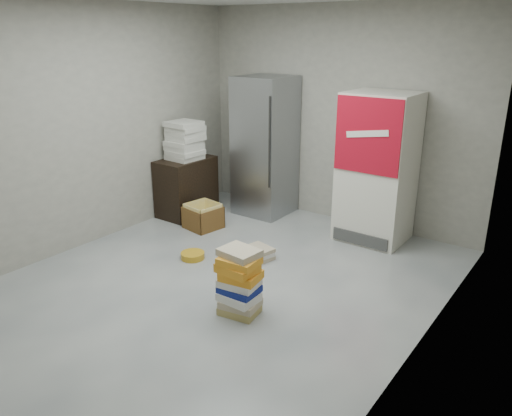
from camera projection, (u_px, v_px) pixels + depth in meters
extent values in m
plane|color=#B3B3AE|center=(216.00, 286.00, 5.08)|extent=(5.00, 5.00, 0.00)
cube|color=#A29E92|center=(338.00, 117.00, 6.52)|extent=(4.00, 0.04, 2.80)
cube|color=#A29E92|center=(81.00, 128.00, 5.73)|extent=(0.04, 5.00, 2.80)
cube|color=#A29E92|center=(428.00, 190.00, 3.50)|extent=(0.04, 5.00, 2.80)
cube|color=#95979C|center=(265.00, 147.00, 6.89)|extent=(0.70, 0.70, 1.90)
cylinder|color=#333333|center=(269.00, 143.00, 6.39)|extent=(0.02, 0.02, 1.19)
cube|color=silver|center=(377.00, 168.00, 5.99)|extent=(0.80, 0.70, 1.80)
cube|color=#B00D20|center=(367.00, 136.00, 5.56)|extent=(0.78, 0.02, 0.85)
cube|color=white|center=(367.00, 134.00, 5.54)|extent=(0.50, 0.01, 0.14)
cube|color=#3F3F3F|center=(360.00, 239.00, 5.98)|extent=(0.70, 0.02, 0.15)
cube|color=black|center=(186.00, 187.00, 6.98)|extent=(0.50, 0.80, 0.80)
cube|color=white|center=(185.00, 157.00, 6.82)|extent=(0.42, 0.42, 0.06)
cube|color=white|center=(185.00, 152.00, 6.79)|extent=(0.41, 0.41, 0.06)
cube|color=white|center=(184.00, 147.00, 6.78)|extent=(0.41, 0.41, 0.06)
cube|color=white|center=(184.00, 143.00, 6.76)|extent=(0.40, 0.40, 0.06)
cube|color=white|center=(186.00, 138.00, 6.75)|extent=(0.42, 0.42, 0.06)
cube|color=white|center=(185.00, 133.00, 6.73)|extent=(0.43, 0.43, 0.06)
cube|color=white|center=(185.00, 128.00, 6.70)|extent=(0.41, 0.41, 0.06)
cube|color=white|center=(184.00, 124.00, 6.66)|extent=(0.42, 0.42, 0.06)
cube|color=tan|center=(240.00, 309.00, 4.59)|extent=(0.38, 0.32, 0.07)
cube|color=tan|center=(240.00, 303.00, 4.56)|extent=(0.38, 0.32, 0.07)
cube|color=silver|center=(239.00, 297.00, 4.53)|extent=(0.34, 0.27, 0.07)
cube|color=navy|center=(239.00, 289.00, 4.53)|extent=(0.35, 0.28, 0.06)
cube|color=silver|center=(239.00, 282.00, 4.51)|extent=(0.37, 0.31, 0.07)
cube|color=orange|center=(241.00, 276.00, 4.48)|extent=(0.38, 0.32, 0.08)
cube|color=orange|center=(238.00, 268.00, 4.44)|extent=(0.35, 0.28, 0.08)
cube|color=orange|center=(239.00, 261.00, 4.41)|extent=(0.36, 0.29, 0.07)
cube|color=tan|center=(240.00, 253.00, 4.42)|extent=(0.36, 0.30, 0.06)
cube|color=tan|center=(259.00, 256.00, 5.70)|extent=(0.35, 0.30, 0.05)
cube|color=silver|center=(259.00, 253.00, 5.68)|extent=(0.36, 0.31, 0.05)
cube|color=tan|center=(259.00, 249.00, 5.66)|extent=(0.35, 0.30, 0.04)
cube|color=yellow|center=(203.00, 227.00, 6.60)|extent=(0.44, 0.44, 0.01)
cube|color=brown|center=(215.00, 214.00, 6.69)|extent=(0.41, 0.08, 0.29)
cube|color=brown|center=(191.00, 221.00, 6.42)|extent=(0.41, 0.08, 0.29)
cube|color=brown|center=(194.00, 214.00, 6.69)|extent=(0.08, 0.41, 0.29)
cube|color=brown|center=(213.00, 221.00, 6.42)|extent=(0.08, 0.41, 0.29)
cube|color=yellow|center=(214.00, 213.00, 6.67)|extent=(0.37, 0.07, 0.33)
cube|color=yellow|center=(192.00, 219.00, 6.43)|extent=(0.37, 0.07, 0.33)
cube|color=yellow|center=(195.00, 212.00, 6.67)|extent=(0.07, 0.37, 0.33)
cube|color=yellow|center=(212.00, 219.00, 6.43)|extent=(0.07, 0.37, 0.33)
cylinder|color=#BB8A1B|center=(193.00, 255.00, 5.69)|extent=(0.33, 0.33, 0.07)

